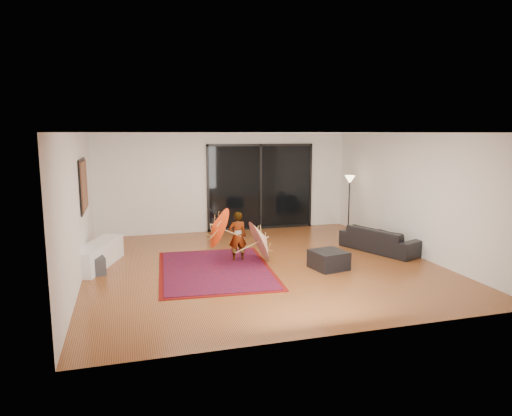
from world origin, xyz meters
name	(u,v)px	position (x,y,z in m)	size (l,w,h in m)	color
floor	(262,264)	(0.00, 0.00, 0.00)	(7.00, 7.00, 0.00)	#955628
ceiling	(262,133)	(0.00, 0.00, 2.70)	(7.00, 7.00, 0.00)	white
wall_back	(226,182)	(0.00, 3.50, 1.35)	(7.00, 7.00, 0.00)	silver
wall_front	(339,238)	(0.00, -3.50, 1.35)	(7.00, 7.00, 0.00)	silver
wall_left	(78,208)	(-3.50, 0.00, 1.35)	(7.00, 7.00, 0.00)	silver
wall_right	(412,194)	(3.50, 0.00, 1.35)	(7.00, 7.00, 0.00)	silver
sliding_door	(261,187)	(1.00, 3.47, 1.20)	(3.06, 0.07, 2.40)	black
painting	(84,185)	(-3.46, 1.00, 1.65)	(0.04, 1.28, 1.08)	black
media_console	(98,255)	(-3.25, 0.77, 0.24)	(0.44, 1.76, 0.49)	white
speaker	(97,266)	(-3.25, 0.20, 0.17)	(0.30, 0.30, 0.34)	#424244
persian_rug	(215,269)	(-1.00, -0.11, 0.01)	(2.42, 3.23, 0.02)	#5B0A07
sofa	(380,239)	(2.95, 0.30, 0.27)	(1.88, 0.73, 0.55)	black
ottoman	(329,260)	(1.21, -0.65, 0.18)	(0.64, 0.64, 0.36)	black
floor_lamp	(350,188)	(3.10, 2.18, 1.25)	(0.27, 0.27, 1.58)	black
child	(238,236)	(-0.41, 0.41, 0.53)	(0.39, 0.25, 1.06)	#999999
parasol_orange	(212,229)	(-0.96, 0.36, 0.73)	(0.52, 0.88, 0.88)	red
parasol_white	(267,237)	(0.19, 0.26, 0.50)	(0.53, 0.93, 0.95)	silver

